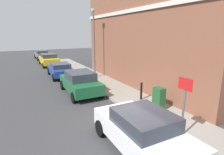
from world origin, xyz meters
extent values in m
plane|color=#38383A|center=(0.00, 0.00, 0.00)|extent=(80.00, 80.00, 0.00)
cube|color=gray|center=(2.01, 6.00, 0.07)|extent=(2.37, 30.00, 0.15)
cube|color=brown|center=(6.69, 4.81, 4.40)|extent=(6.97, 13.63, 8.80)
cube|color=silver|center=(3.16, 4.81, 5.35)|extent=(0.12, 13.63, 0.24)
cube|color=silver|center=(-0.42, -1.67, 0.64)|extent=(1.91, 4.08, 0.64)
cube|color=#2D333D|center=(-0.43, -1.76, 1.19)|extent=(1.65, 1.93, 0.50)
cylinder|color=black|center=(-1.27, -0.18, 0.32)|extent=(0.23, 0.64, 0.64)
cylinder|color=black|center=(0.47, -0.21, 0.32)|extent=(0.23, 0.64, 0.64)
cube|color=#195933|center=(-0.31, 5.09, 0.65)|extent=(1.87, 4.03, 0.66)
cube|color=#2D333D|center=(-0.31, 5.03, 1.23)|extent=(1.63, 2.05, 0.54)
cylinder|color=black|center=(-1.15, 6.55, 0.32)|extent=(0.23, 0.64, 0.64)
cylinder|color=black|center=(0.57, 6.52, 0.32)|extent=(0.23, 0.64, 0.64)
cylinder|color=black|center=(-1.19, 3.65, 0.32)|extent=(0.23, 0.64, 0.64)
cylinder|color=black|center=(0.52, 3.62, 0.32)|extent=(0.23, 0.64, 0.64)
cube|color=navy|center=(-0.38, 10.51, 0.60)|extent=(1.86, 4.01, 0.56)
cube|color=#2D333D|center=(-0.38, 10.41, 1.06)|extent=(1.59, 2.02, 0.40)
cylinder|color=black|center=(-1.16, 11.96, 0.32)|extent=(0.24, 0.65, 0.64)
cylinder|color=black|center=(0.48, 11.91, 0.32)|extent=(0.24, 0.65, 0.64)
cylinder|color=black|center=(-1.25, 9.10, 0.32)|extent=(0.24, 0.65, 0.64)
cylinder|color=black|center=(0.40, 9.05, 0.32)|extent=(0.24, 0.65, 0.64)
cube|color=gold|center=(-0.28, 17.12, 0.66)|extent=(1.83, 4.42, 0.68)
cube|color=#2D333D|center=(-0.28, 17.09, 1.21)|extent=(1.61, 2.20, 0.48)
cylinder|color=black|center=(-1.14, 18.78, 0.32)|extent=(0.22, 0.64, 0.64)
cylinder|color=black|center=(0.59, 18.78, 0.32)|extent=(0.22, 0.64, 0.64)
cylinder|color=black|center=(-1.14, 15.47, 0.32)|extent=(0.22, 0.64, 0.64)
cylinder|color=black|center=(0.58, 15.47, 0.32)|extent=(0.22, 0.64, 0.64)
cube|color=slate|center=(-0.26, 23.40, 0.62)|extent=(1.73, 4.20, 0.59)
cube|color=#2D333D|center=(-0.26, 23.25, 1.11)|extent=(1.49, 2.08, 0.44)
cylinder|color=black|center=(-1.07, 24.92, 0.32)|extent=(0.23, 0.64, 0.64)
cylinder|color=black|center=(0.49, 24.95, 0.32)|extent=(0.23, 0.64, 0.64)
cylinder|color=black|center=(-1.01, 21.85, 0.32)|extent=(0.23, 0.64, 0.64)
cylinder|color=black|center=(0.55, 21.88, 0.32)|extent=(0.23, 0.64, 0.64)
cube|color=#1E4C28|center=(2.20, 0.39, 0.72)|extent=(0.40, 0.55, 1.15)
cube|color=#333333|center=(2.20, 0.39, 0.19)|extent=(0.46, 0.61, 0.08)
cylinder|color=black|center=(2.30, 1.94, 0.62)|extent=(0.12, 0.12, 0.95)
sphere|color=black|center=(2.30, 1.94, 1.12)|extent=(0.14, 0.14, 0.14)
cylinder|color=#59595B|center=(1.24, -1.89, 1.30)|extent=(0.08, 0.08, 2.30)
cube|color=white|center=(1.22, -1.89, 2.20)|extent=(0.03, 0.56, 0.40)
cube|color=red|center=(1.21, -1.89, 2.20)|extent=(0.01, 0.60, 0.44)
cylinder|color=#59595B|center=(2.12, 8.37, 2.90)|extent=(0.14, 0.14, 5.50)
cube|color=#A5A599|center=(2.12, 8.37, 5.77)|extent=(0.20, 0.44, 0.20)
camera|label=1|loc=(-3.90, -5.97, 3.94)|focal=28.86mm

